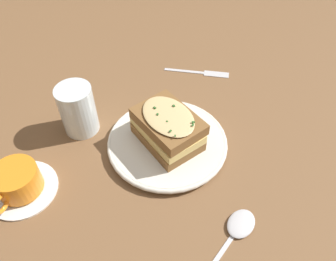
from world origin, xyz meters
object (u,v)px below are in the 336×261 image
(teacup_with_saucer, at_px, (18,183))
(sandwich, at_px, (169,129))
(dinner_plate, at_px, (168,143))
(spoon, at_px, (238,228))
(fork, at_px, (204,73))
(water_glass, at_px, (78,110))

(teacup_with_saucer, bearing_deg, sandwich, 126.26)
(dinner_plate, distance_m, spoon, 0.23)
(fork, bearing_deg, teacup_with_saucer, -37.01)
(sandwich, bearing_deg, dinner_plate, -45.72)
(dinner_plate, height_order, fork, dinner_plate)
(fork, bearing_deg, spoon, 12.55)
(teacup_with_saucer, distance_m, spoon, 0.41)
(dinner_plate, bearing_deg, fork, -147.62)
(sandwich, bearing_deg, teacup_with_saucer, -15.22)
(water_glass, height_order, fork, water_glass)
(sandwich, relative_size, teacup_with_saucer, 1.07)
(sandwich, bearing_deg, spoon, 86.25)
(teacup_with_saucer, relative_size, water_glass, 1.18)
(water_glass, bearing_deg, dinner_plate, 127.71)
(dinner_plate, distance_m, fork, 0.27)
(dinner_plate, xyz_separation_m, fork, (-0.23, -0.14, -0.01))
(spoon, bearing_deg, fork, 131.79)
(dinner_plate, bearing_deg, spoon, 86.51)
(teacup_with_saucer, relative_size, fork, 0.99)
(spoon, bearing_deg, water_glass, -179.24)
(water_glass, relative_size, spoon, 0.63)
(water_glass, bearing_deg, sandwich, 127.75)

